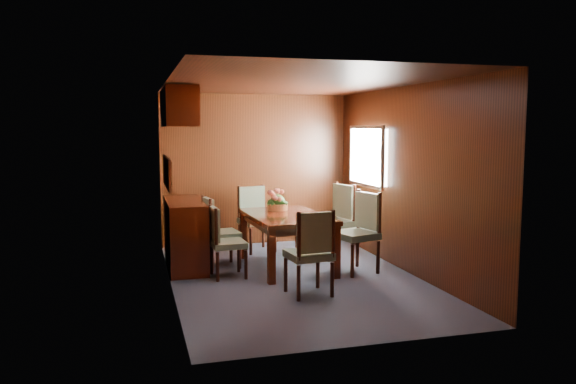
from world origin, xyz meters
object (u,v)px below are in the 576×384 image
object	(u,v)px
chair_left_near	(223,238)
chair_head	(311,248)
flower_centerpiece	(277,200)
chair_right_near	(360,227)
dining_table	(287,222)
sideboard	(185,233)

from	to	relation	value
chair_left_near	chair_head	xyz separation A→B (m)	(0.82, -1.06, 0.04)
chair_head	flower_centerpiece	xyz separation A→B (m)	(0.06, 1.74, 0.33)
chair_right_near	chair_left_near	bearing A→B (deg)	69.11
dining_table	chair_head	bearing A→B (deg)	-95.87
sideboard	chair_head	size ratio (longest dim) A/B	1.44
sideboard	chair_right_near	size ratio (longest dim) A/B	1.33
dining_table	chair_right_near	size ratio (longest dim) A/B	1.51
chair_left_near	chair_right_near	bearing A→B (deg)	80.94
chair_right_near	sideboard	bearing A→B (deg)	52.83
chair_left_near	chair_right_near	xyz separation A→B (m)	(1.77, -0.18, 0.08)
dining_table	chair_left_near	world-z (taller)	chair_left_near
chair_left_near	flower_centerpiece	bearing A→B (deg)	124.35
dining_table	sideboard	bearing A→B (deg)	158.79
chair_head	sideboard	bearing A→B (deg)	118.70
dining_table	chair_left_near	xyz separation A→B (m)	(-0.90, -0.26, -0.12)
chair_right_near	chair_head	bearing A→B (deg)	117.66
sideboard	chair_left_near	distance (m)	0.81
flower_centerpiece	chair_head	bearing A→B (deg)	-92.05
sideboard	dining_table	size ratio (longest dim) A/B	0.89
sideboard	chair_head	bearing A→B (deg)	-55.22
dining_table	flower_centerpiece	world-z (taller)	flower_centerpiece
chair_left_near	flower_centerpiece	distance (m)	1.17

